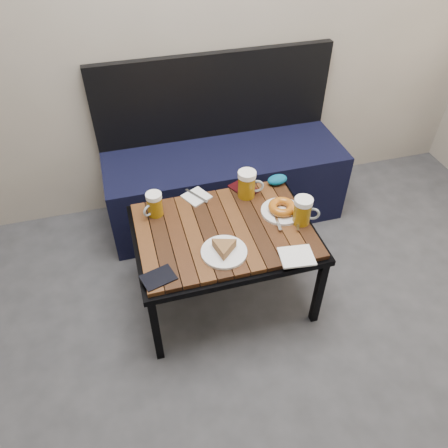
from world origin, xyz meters
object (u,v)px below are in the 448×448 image
object	(u,v)px
cafe_table	(224,235)
knit_pouch	(277,180)
beer_mug_centre	(247,184)
beer_mug_right	(303,211)
passport_burgundy	(244,189)
bench	(224,176)
plate_pie	(224,249)
passport_navy	(158,278)
plate_bagel	(282,209)
beer_mug_left	(154,204)

from	to	relation	value
cafe_table	knit_pouch	distance (m)	0.45
beer_mug_centre	beer_mug_right	xyz separation A→B (m)	(0.19, -0.26, -0.00)
cafe_table	passport_burgundy	xyz separation A→B (m)	(0.18, 0.26, 0.05)
passport_burgundy	knit_pouch	size ratio (longest dim) A/B	1.29
bench	beer_mug_right	xyz separation A→B (m)	(0.18, -0.71, 0.27)
plate_pie	passport_navy	distance (m)	0.31
knit_pouch	cafe_table	bearing A→B (deg)	-144.16
bench	passport_burgundy	bearing A→B (deg)	-90.62
cafe_table	plate_pie	size ratio (longest dim) A/B	4.15
plate_bagel	passport_navy	distance (m)	0.69
bench	beer_mug_right	bearing A→B (deg)	-75.76
plate_pie	passport_navy	xyz separation A→B (m)	(-0.30, -0.07, -0.02)
passport_burgundy	beer_mug_centre	bearing A→B (deg)	-115.78
plate_pie	beer_mug_left	bearing A→B (deg)	126.19
beer_mug_centre	cafe_table	bearing A→B (deg)	-117.36
beer_mug_left	plate_bagel	world-z (taller)	beer_mug_left
bench	cafe_table	world-z (taller)	bench
bench	beer_mug_centre	bearing A→B (deg)	-90.72
bench	beer_mug_right	distance (m)	0.78
cafe_table	passport_burgundy	distance (m)	0.32
beer_mug_right	plate_bagel	xyz separation A→B (m)	(-0.06, 0.09, -0.05)
beer_mug_centre	plate_pie	size ratio (longest dim) A/B	0.71
plate_bagel	knit_pouch	xyz separation A→B (m)	(0.06, 0.23, 0.00)
plate_pie	knit_pouch	bearing A→B (deg)	45.68
beer_mug_left	passport_burgundy	distance (m)	0.48
plate_bagel	plate_pie	bearing A→B (deg)	-151.26
passport_navy	passport_burgundy	size ratio (longest dim) A/B	0.96
cafe_table	plate_bagel	world-z (taller)	plate_bagel
passport_burgundy	cafe_table	bearing A→B (deg)	-148.66
cafe_table	plate_pie	xyz separation A→B (m)	(-0.04, -0.15, 0.07)
beer_mug_right	plate_pie	xyz separation A→B (m)	(-0.41, -0.10, -0.05)
cafe_table	beer_mug_right	xyz separation A→B (m)	(0.36, -0.05, 0.11)
plate_bagel	beer_mug_centre	bearing A→B (deg)	125.81
beer_mug_right	plate_pie	bearing A→B (deg)	-142.40
passport_burgundy	passport_navy	bearing A→B (deg)	-161.72
beer_mug_left	beer_mug_right	xyz separation A→B (m)	(0.65, -0.24, 0.01)
beer_mug_right	knit_pouch	world-z (taller)	beer_mug_right
cafe_table	beer_mug_centre	world-z (taller)	beer_mug_centre
plate_pie	passport_burgundy	xyz separation A→B (m)	(0.22, 0.41, -0.02)
beer_mug_right	passport_burgundy	xyz separation A→B (m)	(-0.19, 0.31, -0.07)
bench	plate_pie	bearing A→B (deg)	-105.47
bench	beer_mug_right	size ratio (longest dim) A/B	10.17
cafe_table	beer_mug_centre	distance (m)	0.29
cafe_table	passport_navy	xyz separation A→B (m)	(-0.34, -0.22, 0.05)
beer_mug_right	beer_mug_centre	bearing A→B (deg)	149.85
beer_mug_right	cafe_table	bearing A→B (deg)	-164.48
beer_mug_right	passport_navy	size ratio (longest dim) A/B	1.02
beer_mug_centre	plate_pie	distance (m)	0.42
beer_mug_left	plate_pie	world-z (taller)	beer_mug_left
beer_mug_centre	plate_bagel	xyz separation A→B (m)	(0.12, -0.17, -0.05)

